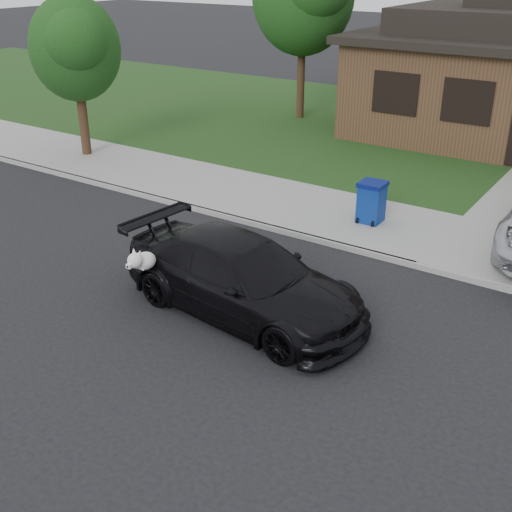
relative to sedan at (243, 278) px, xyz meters
The scene contains 7 objects.
ground 2.00m from the sedan, behind, with size 120.00×120.00×0.00m, color black.
sidewalk 5.24m from the sedan, 111.12° to the left, with size 60.00×3.00×0.12m, color gray.
curb 3.89m from the sedan, 119.20° to the left, with size 60.00×0.12×0.12m, color gray.
lawn 13.01m from the sedan, 98.30° to the left, with size 60.00×13.00×0.13m, color #193814.
sedan is the anchor object (origin of this frame).
recycling_bin 4.84m from the sedan, 87.82° to the left, with size 0.57×0.61×0.94m.
tree_2 10.82m from the sedan, 151.78° to the left, with size 2.73×2.60×4.59m.
Camera 1 is at (7.50, -7.81, 5.70)m, focal length 45.00 mm.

